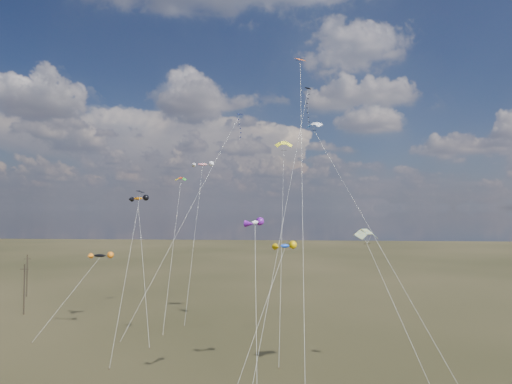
# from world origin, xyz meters

# --- Properties ---
(utility_pole_near) EXTENTS (1.40, 0.20, 8.00)m
(utility_pole_near) POSITION_xyz_m (-38.00, 30.00, 4.09)
(utility_pole_near) COLOR black
(utility_pole_near) RESTS_ON ground
(utility_pole_far) EXTENTS (1.40, 0.20, 8.00)m
(utility_pole_far) POSITION_xyz_m (-46.00, 44.00, 4.09)
(utility_pole_far) COLOR black
(utility_pole_far) RESTS_ON ground
(diamond_black_high) EXTENTS (6.86, 30.40, 35.70)m
(diamond_black_high) POSITION_xyz_m (6.68, 28.61, 30.40)
(diamond_black_high) COLOR black
(diamond_black_high) RESTS_ON ground
(diamond_navy_tall) EXTENTS (13.62, 19.75, 32.86)m
(diamond_navy_tall) POSITION_xyz_m (-5.22, 33.95, 28.17)
(diamond_navy_tall) COLOR #070F44
(diamond_navy_tall) RESTS_ON ground
(diamond_black_mid) EXTENTS (2.49, 15.71, 19.42)m
(diamond_black_mid) POSITION_xyz_m (-16.08, 18.68, 14.70)
(diamond_black_mid) COLOR black
(diamond_black_mid) RESTS_ON ground
(diamond_orange_center) EXTENTS (1.28, 18.31, 33.05)m
(diamond_orange_center) POSITION_xyz_m (5.48, 3.31, 23.38)
(diamond_orange_center) COLOR #EF5A1B
(diamond_orange_center) RESTS_ON ground
(parafoil_yellow) EXTENTS (2.55, 18.94, 27.18)m
(parafoil_yellow) POSITION_xyz_m (3.41, 26.75, 26.40)
(parafoil_yellow) COLOR #FFF822
(parafoil_yellow) RESTS_ON ground
(parafoil_blue_white) EXTENTS (13.72, 19.00, 28.75)m
(parafoil_blue_white) POSITION_xyz_m (7.63, 20.52, 27.97)
(parafoil_blue_white) COLOR blue
(parafoil_blue_white) RESTS_ON ground
(parafoil_striped) EXTENTS (6.23, 9.88, 15.28)m
(parafoil_striped) POSITION_xyz_m (12.04, 6.39, 14.57)
(parafoil_striped) COLOR yellow
(parafoil_striped) RESTS_ON ground
(parafoil_tricolor) EXTENTS (1.90, 13.71, 22.31)m
(parafoil_tricolor) POSITION_xyz_m (-13.56, 33.13, 21.63)
(parafoil_tricolor) COLOR yellow
(parafoil_tricolor) RESTS_ON ground
(novelty_black_orange) EXTENTS (7.40, 7.75, 10.77)m
(novelty_black_orange) POSITION_xyz_m (-22.45, 22.58, 10.24)
(novelty_black_orange) COLOR black
(novelty_black_orange) RESTS_ON ground
(novelty_orange_black) EXTENTS (6.19, 9.82, 18.81)m
(novelty_orange_black) POSITION_xyz_m (-17.30, 23.47, 18.24)
(novelty_orange_black) COLOR orange
(novelty_orange_black) RESTS_ON ground
(novelty_white_purple) EXTENTS (1.77, 9.66, 16.07)m
(novelty_white_purple) POSITION_xyz_m (1.15, 2.04, 15.54)
(novelty_white_purple) COLOR white
(novelty_white_purple) RESTS_ON ground
(novelty_redwhite_stripe) EXTENTS (3.68, 18.73, 25.53)m
(novelty_redwhite_stripe) POSITION_xyz_m (-11.76, 42.41, 24.85)
(novelty_redwhite_stripe) COLOR red
(novelty_redwhite_stripe) RESTS_ON ground
(novelty_blue_yellow) EXTENTS (5.71, 6.35, 13.51)m
(novelty_blue_yellow) POSITION_xyz_m (3.80, 7.78, 12.95)
(novelty_blue_yellow) COLOR blue
(novelty_blue_yellow) RESTS_ON ground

